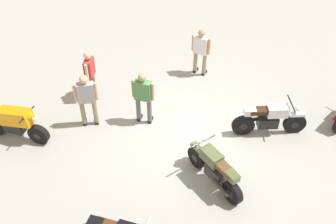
% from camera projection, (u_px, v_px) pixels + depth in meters
% --- Properties ---
extents(ground_plane, '(40.00, 40.00, 0.00)m').
position_uv_depth(ground_plane, '(193.00, 132.00, 11.33)').
color(ground_plane, '#9E9E99').
extents(motorcycle_silver_cruiser, '(1.79, 1.28, 1.09)m').
position_uv_depth(motorcycle_silver_cruiser, '(270.00, 119.00, 10.96)').
color(motorcycle_silver_cruiser, black).
rests_on(motorcycle_silver_cruiser, ground).
extents(motorcycle_orange_sportbike, '(1.30, 1.69, 1.14)m').
position_uv_depth(motorcycle_orange_sportbike, '(15.00, 122.00, 10.77)').
color(motorcycle_orange_sportbike, black).
rests_on(motorcycle_orange_sportbike, ground).
extents(motorcycle_olive_vintage, '(0.70, 1.96, 1.07)m').
position_uv_depth(motorcycle_olive_vintage, '(215.00, 169.00, 9.64)').
color(motorcycle_olive_vintage, black).
rests_on(motorcycle_olive_vintage, ground).
extents(person_in_white_shirt, '(0.46, 0.62, 1.65)m').
position_uv_depth(person_in_white_shirt, '(201.00, 50.00, 12.85)').
color(person_in_white_shirt, gray).
rests_on(person_in_white_shirt, ground).
extents(person_in_gray_shirt, '(0.62, 0.49, 1.73)m').
position_uv_depth(person_in_gray_shirt, '(87.00, 97.00, 10.92)').
color(person_in_gray_shirt, gray).
rests_on(person_in_gray_shirt, ground).
extents(person_in_green_shirt, '(0.51, 0.58, 1.70)m').
position_uv_depth(person_in_green_shirt, '(143.00, 95.00, 11.03)').
color(person_in_green_shirt, '#59595B').
rests_on(person_in_green_shirt, ground).
extents(person_in_red_shirt, '(0.54, 0.54, 1.63)m').
position_uv_depth(person_in_red_shirt, '(90.00, 73.00, 11.92)').
color(person_in_red_shirt, '#59595B').
rests_on(person_in_red_shirt, ground).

